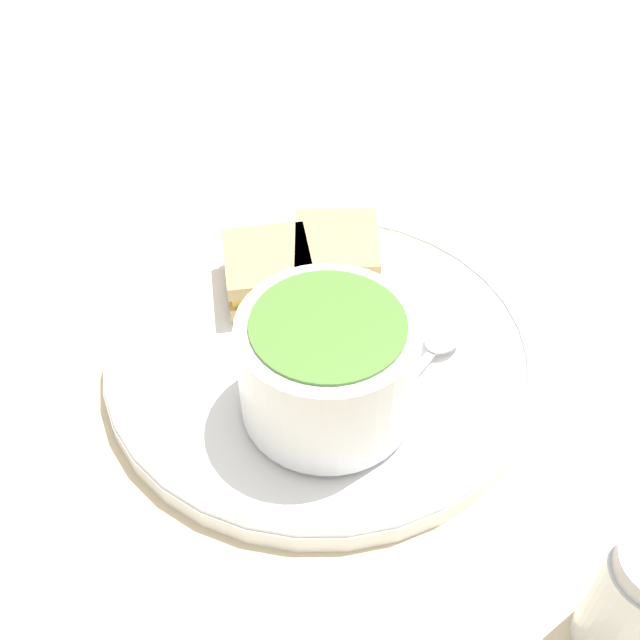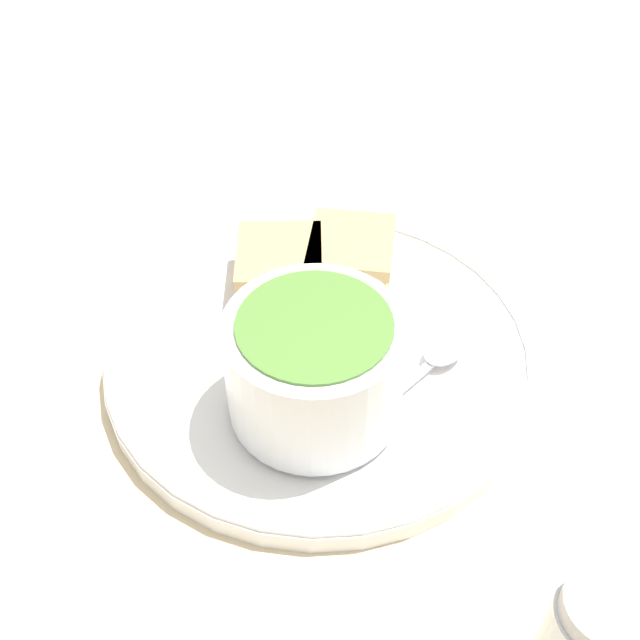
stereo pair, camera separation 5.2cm
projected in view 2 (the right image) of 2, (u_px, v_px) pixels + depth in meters
name	position (u px, v px, depth m)	size (l,w,h in m)	color
ground_plane	(320.00, 359.00, 0.55)	(2.40, 2.40, 0.00)	beige
plate	(320.00, 350.00, 0.54)	(0.31, 0.31, 0.02)	white
soup_bowl	(315.00, 366.00, 0.47)	(0.11, 0.11, 0.08)	white
spoon	(434.00, 359.00, 0.52)	(0.03, 0.12, 0.01)	silver
sandwich_half_near	(351.00, 254.00, 0.58)	(0.09, 0.10, 0.03)	tan
sandwich_half_far	(280.00, 266.00, 0.57)	(0.10, 0.10, 0.03)	tan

